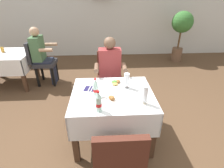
{
  "coord_description": "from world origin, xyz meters",
  "views": [
    {
      "loc": [
        -0.24,
        -1.7,
        1.88
      ],
      "look_at": [
        -0.13,
        0.28,
        0.81
      ],
      "focal_mm": 27.63,
      "sensor_mm": 36.0,
      "label": 1
    }
  ],
  "objects_px": {
    "chair_near_camera_side": "(118,159)",
    "beer_glass_middle": "(127,80)",
    "plate_far_diner": "(115,83)",
    "seated_diner_far": "(110,71)",
    "background_patron": "(41,53)",
    "background_chair_right": "(41,60)",
    "cola_bottle_primary": "(96,88)",
    "potted_plant_corner": "(182,27)",
    "napkin_cutlery_set": "(91,89)",
    "chair_far_diner_seat": "(110,77)",
    "plate_near_camera": "(113,100)",
    "background_dining_table": "(7,61)",
    "beer_glass_left": "(145,95)",
    "cola_bottle_secondary": "(99,102)",
    "background_table_tumbler": "(2,50)",
    "main_dining_table": "(112,104)"
  },
  "relations": [
    {
      "from": "chair_near_camera_side",
      "to": "beer_glass_middle",
      "type": "distance_m",
      "value": 1.04
    },
    {
      "from": "chair_near_camera_side",
      "to": "plate_far_diner",
      "type": "xyz_separation_m",
      "value": [
        0.06,
        1.09,
        0.19
      ]
    },
    {
      "from": "seated_diner_far",
      "to": "background_patron",
      "type": "distance_m",
      "value": 1.74
    },
    {
      "from": "background_chair_right",
      "to": "chair_near_camera_side",
      "type": "bearing_deg",
      "value": -60.56
    },
    {
      "from": "background_patron",
      "to": "cola_bottle_primary",
      "type": "bearing_deg",
      "value": -56.08
    },
    {
      "from": "potted_plant_corner",
      "to": "napkin_cutlery_set",
      "type": "bearing_deg",
      "value": -129.89
    },
    {
      "from": "potted_plant_corner",
      "to": "plate_far_diner",
      "type": "bearing_deg",
      "value": -126.88
    },
    {
      "from": "cola_bottle_primary",
      "to": "chair_far_diner_seat",
      "type": "bearing_deg",
      "value": 76.79
    },
    {
      "from": "plate_near_camera",
      "to": "plate_far_diner",
      "type": "relative_size",
      "value": 1.01
    },
    {
      "from": "background_dining_table",
      "to": "cola_bottle_primary",
      "type": "bearing_deg",
      "value": -42.43
    },
    {
      "from": "chair_near_camera_side",
      "to": "beer_glass_left",
      "type": "height_order",
      "value": "chair_near_camera_side"
    },
    {
      "from": "plate_far_diner",
      "to": "background_patron",
      "type": "relative_size",
      "value": 0.18
    },
    {
      "from": "chair_near_camera_side",
      "to": "potted_plant_corner",
      "type": "bearing_deg",
      "value": 61.1
    },
    {
      "from": "cola_bottle_secondary",
      "to": "background_table_tumbler",
      "type": "relative_size",
      "value": 2.29
    },
    {
      "from": "main_dining_table",
      "to": "background_patron",
      "type": "xyz_separation_m",
      "value": [
        -1.42,
        1.75,
        0.15
      ]
    },
    {
      "from": "beer_glass_left",
      "to": "beer_glass_middle",
      "type": "bearing_deg",
      "value": 112.27
    },
    {
      "from": "background_table_tumbler",
      "to": "beer_glass_middle",
      "type": "bearing_deg",
      "value": -34.73
    },
    {
      "from": "chair_near_camera_side",
      "to": "seated_diner_far",
      "type": "distance_m",
      "value": 1.6
    },
    {
      "from": "background_table_tumbler",
      "to": "background_patron",
      "type": "bearing_deg",
      "value": -5.04
    },
    {
      "from": "seated_diner_far",
      "to": "potted_plant_corner",
      "type": "xyz_separation_m",
      "value": [
        2.12,
        2.26,
        0.28
      ]
    },
    {
      "from": "napkin_cutlery_set",
      "to": "background_table_tumbler",
      "type": "distance_m",
      "value": 2.59
    },
    {
      "from": "cola_bottle_secondary",
      "to": "background_chair_right",
      "type": "distance_m",
      "value": 2.49
    },
    {
      "from": "plate_near_camera",
      "to": "background_chair_right",
      "type": "bearing_deg",
      "value": 127.02
    },
    {
      "from": "chair_far_diner_seat",
      "to": "chair_near_camera_side",
      "type": "height_order",
      "value": "same"
    },
    {
      "from": "chair_near_camera_side",
      "to": "potted_plant_corner",
      "type": "height_order",
      "value": "potted_plant_corner"
    },
    {
      "from": "chair_near_camera_side",
      "to": "background_dining_table",
      "type": "relative_size",
      "value": 0.97
    },
    {
      "from": "napkin_cutlery_set",
      "to": "background_table_tumbler",
      "type": "bearing_deg",
      "value": 139.1
    },
    {
      "from": "seated_diner_far",
      "to": "background_patron",
      "type": "relative_size",
      "value": 1.0
    },
    {
      "from": "main_dining_table",
      "to": "cola_bottle_primary",
      "type": "xyz_separation_m",
      "value": [
        -0.21,
        -0.05,
        0.27
      ]
    },
    {
      "from": "napkin_cutlery_set",
      "to": "potted_plant_corner",
      "type": "height_order",
      "value": "potted_plant_corner"
    },
    {
      "from": "chair_far_diner_seat",
      "to": "plate_far_diner",
      "type": "relative_size",
      "value": 4.29
    },
    {
      "from": "seated_diner_far",
      "to": "background_dining_table",
      "type": "xyz_separation_m",
      "value": [
        -2.18,
        1.01,
        -0.16
      ]
    },
    {
      "from": "background_table_tumbler",
      "to": "seated_diner_far",
      "type": "bearing_deg",
      "value": -25.74
    },
    {
      "from": "chair_far_diner_seat",
      "to": "background_dining_table",
      "type": "relative_size",
      "value": 0.97
    },
    {
      "from": "seated_diner_far",
      "to": "background_patron",
      "type": "height_order",
      "value": "same"
    },
    {
      "from": "plate_near_camera",
      "to": "background_dining_table",
      "type": "relative_size",
      "value": 0.23
    },
    {
      "from": "background_patron",
      "to": "potted_plant_corner",
      "type": "relative_size",
      "value": 0.89
    },
    {
      "from": "chair_far_diner_seat",
      "to": "background_chair_right",
      "type": "height_order",
      "value": "same"
    },
    {
      "from": "beer_glass_middle",
      "to": "chair_near_camera_side",
      "type": "bearing_deg",
      "value": -101.31
    },
    {
      "from": "chair_near_camera_side",
      "to": "cola_bottle_secondary",
      "type": "height_order",
      "value": "cola_bottle_secondary"
    },
    {
      "from": "plate_far_diner",
      "to": "beer_glass_left",
      "type": "bearing_deg",
      "value": -59.1
    },
    {
      "from": "beer_glass_left",
      "to": "background_dining_table",
      "type": "xyz_separation_m",
      "value": [
        -2.53,
        2.0,
        -0.29
      ]
    },
    {
      "from": "seated_diner_far",
      "to": "napkin_cutlery_set",
      "type": "xyz_separation_m",
      "value": [
        -0.28,
        -0.62,
        0.02
      ]
    },
    {
      "from": "chair_near_camera_side",
      "to": "plate_far_diner",
      "type": "distance_m",
      "value": 1.11
    },
    {
      "from": "plate_far_diner",
      "to": "background_dining_table",
      "type": "height_order",
      "value": "plate_far_diner"
    },
    {
      "from": "plate_far_diner",
      "to": "cola_bottle_secondary",
      "type": "relative_size",
      "value": 0.9
    },
    {
      "from": "chair_far_diner_seat",
      "to": "plate_far_diner",
      "type": "bearing_deg",
      "value": -84.67
    },
    {
      "from": "cola_bottle_primary",
      "to": "main_dining_table",
      "type": "bearing_deg",
      "value": 12.31
    },
    {
      "from": "plate_near_camera",
      "to": "napkin_cutlery_set",
      "type": "distance_m",
      "value": 0.41
    },
    {
      "from": "main_dining_table",
      "to": "plate_far_diner",
      "type": "bearing_deg",
      "value": 77.05
    }
  ]
}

